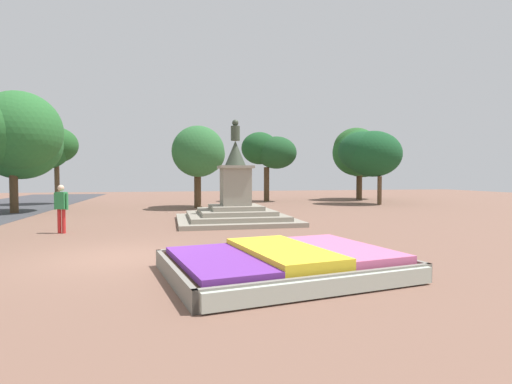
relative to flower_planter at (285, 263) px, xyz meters
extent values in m
plane|color=brown|center=(-3.80, 2.63, -0.25)|extent=(86.51, 86.51, 0.00)
cube|color=#38281C|center=(-0.05, 0.05, -0.08)|extent=(5.13, 4.15, 0.34)
cube|color=gray|center=(0.26, -1.66, -0.06)|extent=(4.75, 0.95, 0.38)
cube|color=gray|center=(-0.36, 1.76, -0.06)|extent=(4.75, 0.95, 0.38)
cube|color=gray|center=(-2.36, -0.37, -0.06)|extent=(0.73, 3.55, 0.38)
cube|color=gray|center=(2.27, 0.47, -0.06)|extent=(0.73, 3.55, 0.38)
cube|color=#72339E|center=(-1.49, -0.21, 0.16)|extent=(2.01, 3.39, 0.12)
cube|color=yellow|center=(-0.05, 0.05, 0.21)|extent=(2.01, 3.39, 0.23)
cube|color=#D86699|center=(1.40, 0.31, 0.18)|extent=(2.01, 3.39, 0.17)
cube|color=#B2BCAD|center=(0.27, -1.71, -0.06)|extent=(4.53, 1.01, 0.31)
cube|color=gray|center=(0.54, 9.75, -0.15)|extent=(5.21, 5.21, 0.19)
cube|color=gray|center=(0.54, 9.75, 0.04)|extent=(4.23, 4.23, 0.19)
cube|color=gray|center=(0.54, 9.75, 0.23)|extent=(3.25, 3.25, 0.19)
cube|color=gray|center=(0.54, 9.75, 0.42)|extent=(2.27, 2.27, 0.19)
cube|color=gray|center=(0.54, 9.75, 1.36)|extent=(1.27, 1.27, 1.68)
cube|color=gray|center=(0.54, 9.75, 2.25)|extent=(1.50, 1.50, 0.12)
cone|color=#384233|center=(0.54, 9.75, 2.88)|extent=(0.95, 0.95, 1.13)
cylinder|color=#384233|center=(0.54, 9.75, 3.78)|extent=(0.41, 0.41, 0.66)
sphere|color=#384233|center=(0.54, 9.75, 4.25)|extent=(0.29, 0.29, 0.29)
cylinder|color=#384233|center=(0.63, 9.99, 3.91)|extent=(0.30, 0.59, 0.37)
cylinder|color=red|center=(-6.36, 7.62, 0.20)|extent=(0.13, 0.13, 0.89)
cylinder|color=red|center=(-6.19, 7.55, 0.20)|extent=(0.13, 0.13, 0.89)
cube|color=#338C4C|center=(-6.27, 7.59, 0.96)|extent=(0.44, 0.35, 0.63)
cylinder|color=#338C4C|center=(-6.49, 7.68, 0.92)|extent=(0.09, 0.09, 0.60)
cylinder|color=#338C4C|center=(-6.05, 7.50, 0.92)|extent=(0.09, 0.09, 0.60)
sphere|color=beige|center=(-6.27, 7.59, 1.42)|extent=(0.23, 0.23, 0.23)
cylinder|color=#4C3823|center=(-0.59, 18.02, 0.89)|extent=(0.45, 0.45, 2.28)
ellipsoid|color=#2E6834|center=(-0.59, 17.22, 3.39)|extent=(3.30, 2.98, 3.22)
ellipsoid|color=#2C672F|center=(-0.38, 18.80, 3.31)|extent=(3.37, 3.47, 2.90)
cylinder|color=brown|center=(12.60, 18.32, 0.79)|extent=(0.31, 0.31, 2.07)
ellipsoid|color=#184A25|center=(12.32, 18.80, 3.47)|extent=(4.24, 3.89, 3.37)
ellipsoid|color=#184926|center=(11.68, 19.17, 3.67)|extent=(3.61, 3.50, 2.94)
cylinder|color=brown|center=(-10.51, 23.84, 1.23)|extent=(0.35, 0.35, 2.96)
ellipsoid|color=#245826|center=(-10.64, 23.78, 4.13)|extent=(3.35, 2.99, 2.68)
ellipsoid|color=#235E29|center=(-11.21, 23.52, 4.00)|extent=(3.62, 3.16, 3.31)
cylinder|color=#4C3823|center=(14.04, 24.34, 1.03)|extent=(0.50, 0.50, 2.56)
ellipsoid|color=#235A27|center=(14.76, 25.13, 3.45)|extent=(4.18, 3.81, 3.45)
ellipsoid|color=#225D29|center=(13.51, 23.67, 3.86)|extent=(4.27, 4.21, 4.04)
ellipsoid|color=#265825|center=(13.43, 23.79, 4.20)|extent=(3.96, 3.41, 3.58)
cylinder|color=#4C3823|center=(5.49, 23.89, 1.16)|extent=(0.45, 0.45, 2.82)
ellipsoid|color=#1C4D21|center=(5.72, 23.49, 3.88)|extent=(2.52, 2.69, 1.90)
ellipsoid|color=#1B4C23|center=(4.90, 23.90, 4.11)|extent=(3.02, 2.78, 2.64)
ellipsoid|color=#1D4A24|center=(6.18, 23.36, 3.74)|extent=(3.33, 3.05, 2.63)
cylinder|color=#4C3823|center=(-10.96, 16.72, 0.93)|extent=(0.44, 0.44, 2.35)
ellipsoid|color=#2D6E31|center=(-11.40, 16.30, 4.27)|extent=(4.21, 4.24, 3.86)
ellipsoid|color=#2C6B31|center=(-10.59, 16.67, 4.36)|extent=(4.53, 4.57, 4.46)
ellipsoid|color=#2B6B31|center=(-10.80, 17.42, 3.73)|extent=(4.56, 4.15, 4.14)
camera|label=1|loc=(-2.42, -8.14, 1.87)|focal=28.00mm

